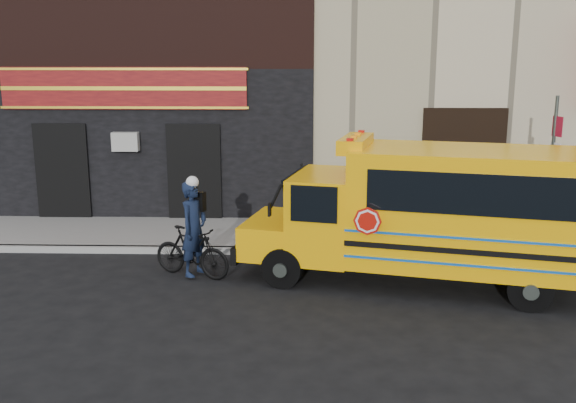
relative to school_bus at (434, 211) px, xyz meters
The scene contains 8 objects.
ground 2.86m from the school_bus, 163.71° to the right, with size 120.00×120.00×0.00m, color black.
curb 3.35m from the school_bus, 140.64° to the left, with size 40.00×0.20×0.15m, color #9D9D97.
sidewalk 4.38m from the school_bus, 124.37° to the left, with size 40.00×3.00×0.15m, color slate.
building 11.07m from the school_bus, 103.70° to the left, with size 20.00×10.70×12.00m.
school_bus is the anchor object (origin of this frame).
sign_pole 3.84m from the school_bus, 36.45° to the left, with size 0.13×0.31×3.62m.
bicycle 4.97m from the school_bus, behind, with size 0.50×1.76×1.06m, color black.
cyclist 4.84m from the school_bus, behind, with size 0.72×0.47×1.96m, color #101A32.
Camera 1 is at (-0.17, -11.59, 4.45)m, focal length 40.00 mm.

